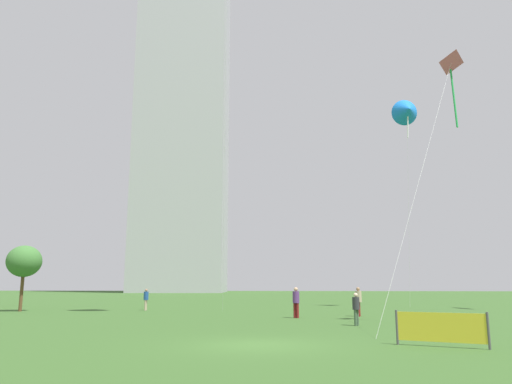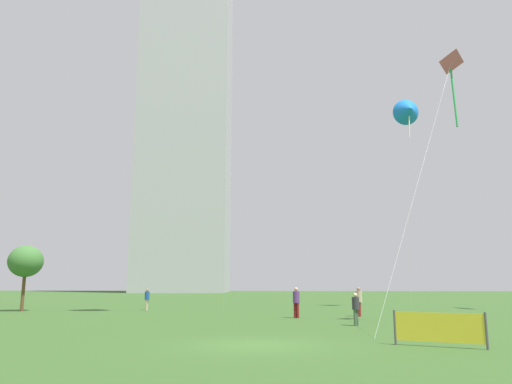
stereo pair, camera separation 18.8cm
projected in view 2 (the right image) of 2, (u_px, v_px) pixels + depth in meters
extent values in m
plane|color=#335623|center=(255.00, 345.00, 16.22)|extent=(280.00, 280.00, 0.00)
cylinder|color=tan|center=(146.00, 305.00, 38.07)|extent=(0.15, 0.15, 0.79)
cylinder|color=tan|center=(147.00, 305.00, 38.23)|extent=(0.15, 0.15, 0.79)
cylinder|color=#1E478C|center=(147.00, 296.00, 38.28)|extent=(0.36, 0.36, 0.63)
sphere|color=#997051|center=(147.00, 290.00, 38.36)|extent=(0.21, 0.21, 0.21)
cylinder|color=maroon|center=(298.00, 311.00, 29.33)|extent=(0.16, 0.16, 0.87)
cylinder|color=maroon|center=(295.00, 310.00, 29.42)|extent=(0.16, 0.16, 0.87)
cylinder|color=#593372|center=(296.00, 297.00, 29.52)|extent=(0.40, 0.40, 0.69)
sphere|color=tan|center=(296.00, 289.00, 29.61)|extent=(0.24, 0.24, 0.24)
cylinder|color=maroon|center=(360.00, 309.00, 30.91)|extent=(0.16, 0.16, 0.87)
cylinder|color=maroon|center=(359.00, 309.00, 30.75)|extent=(0.16, 0.16, 0.87)
cylinder|color=tan|center=(359.00, 297.00, 30.97)|extent=(0.40, 0.40, 0.69)
sphere|color=#997051|center=(359.00, 289.00, 31.06)|extent=(0.24, 0.24, 0.24)
cylinder|color=#3F593F|center=(355.00, 318.00, 23.83)|extent=(0.14, 0.14, 0.76)
cylinder|color=#3F593F|center=(357.00, 318.00, 23.94)|extent=(0.14, 0.14, 0.76)
cylinder|color=#2D2D33|center=(356.00, 303.00, 24.01)|extent=(0.35, 0.35, 0.60)
sphere|color=beige|center=(355.00, 295.00, 24.09)|extent=(0.21, 0.21, 0.21)
cylinder|color=silver|center=(420.00, 174.00, 22.27)|extent=(5.53, 6.83, 13.76)
pyramid|color=#E5598C|center=(451.00, 62.00, 26.60)|extent=(1.09, 1.18, 0.66)
cylinder|color=green|center=(454.00, 97.00, 26.20)|extent=(0.10, 0.47, 3.40)
cylinder|color=silver|center=(226.00, 111.00, 35.77)|extent=(1.27, 7.53, 28.73)
cylinder|color=silver|center=(410.00, 208.00, 43.80)|extent=(0.29, 2.13, 17.39)
cone|color=blue|center=(408.00, 110.00, 44.35)|extent=(2.54, 2.15, 2.54)
cylinder|color=white|center=(409.00, 125.00, 44.09)|extent=(0.24, 0.17, 2.23)
cylinder|color=brown|center=(23.00, 292.00, 36.93)|extent=(0.24, 0.24, 2.81)
ellipsoid|color=#3D7033|center=(26.00, 261.00, 37.36)|extent=(2.54, 2.54, 2.36)
cube|color=#A8A8AD|center=(188.00, 93.00, 136.96)|extent=(25.10, 25.35, 108.82)
cylinder|color=#4C4C4C|center=(395.00, 327.00, 16.41)|extent=(0.08, 0.08, 1.12)
cylinder|color=#4C4C4C|center=(486.00, 331.00, 15.12)|extent=(0.08, 0.08, 1.12)
cube|color=yellow|center=(439.00, 327.00, 15.78)|extent=(2.58, 1.06, 0.92)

